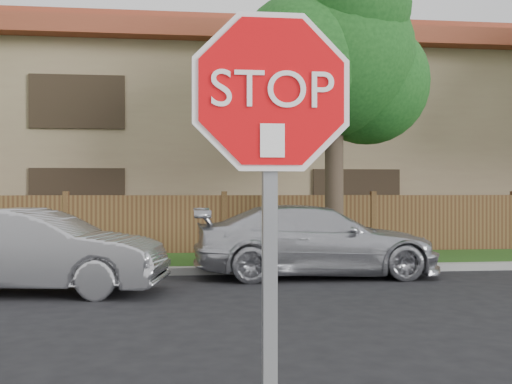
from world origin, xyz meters
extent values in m
cube|color=gray|center=(0.00, 8.15, 0.07)|extent=(70.00, 0.30, 0.15)
cube|color=#1E4714|center=(0.00, 9.80, 0.06)|extent=(70.00, 3.00, 0.12)
cube|color=#4D2E1B|center=(0.00, 11.40, 0.80)|extent=(70.00, 0.12, 1.60)
cube|color=tan|center=(0.00, 17.00, 3.00)|extent=(34.00, 8.00, 6.00)
cube|color=brown|center=(0.00, 17.00, 6.25)|extent=(35.20, 9.20, 0.50)
cube|color=brown|center=(0.00, 17.00, 6.85)|extent=(33.00, 5.50, 0.70)
cylinder|color=#382B21|center=(2.50, 9.70, 1.96)|extent=(0.44, 0.44, 3.92)
sphere|color=#154616|center=(2.50, 9.70, 4.90)|extent=(3.80, 3.80, 3.80)
sphere|color=#154616|center=(3.40, 10.00, 4.34)|extent=(3.00, 3.00, 3.00)
sphere|color=#154616|center=(1.70, 9.30, 4.62)|extent=(3.20, 3.20, 3.20)
sphere|color=#154616|center=(2.70, 9.10, 5.95)|extent=(2.80, 2.80, 2.80)
cube|color=gray|center=(-0.61, -1.44, 1.25)|extent=(0.06, 0.06, 2.30)
cylinder|color=white|center=(-0.61, -1.50, 2.15)|extent=(1.01, 0.02, 1.01)
cylinder|color=red|center=(-0.61, -1.51, 2.15)|extent=(0.93, 0.02, 0.93)
cube|color=white|center=(-0.61, -1.53, 1.93)|extent=(0.11, 0.00, 0.15)
imported|color=#A1A1A5|center=(-3.49, 6.18, 0.71)|extent=(4.46, 2.14, 1.41)
imported|color=silver|center=(1.60, 7.60, 0.71)|extent=(4.93, 2.07, 1.42)
camera|label=1|loc=(-0.99, -4.15, 1.70)|focal=42.00mm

